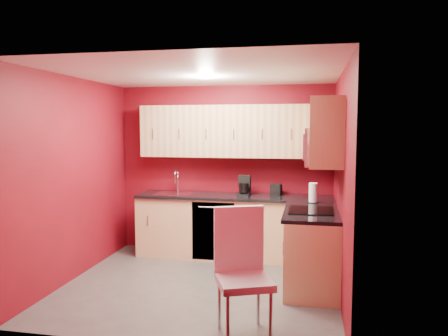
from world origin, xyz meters
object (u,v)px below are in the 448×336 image
(sink, at_px, (174,191))
(paper_towel, at_px, (313,193))
(dining_chair, at_px, (244,274))
(coffee_maker, at_px, (244,186))
(microwave, at_px, (322,147))
(napkin_holder, at_px, (276,190))

(sink, bearing_deg, paper_towel, -12.04)
(sink, xyz_separation_m, dining_chair, (1.40, -2.38, -0.37))
(coffee_maker, bearing_deg, microwave, -39.82)
(sink, bearing_deg, dining_chair, -59.55)
(microwave, height_order, napkin_holder, microwave)
(coffee_maker, distance_m, paper_towel, 1.05)
(napkin_holder, distance_m, paper_towel, 0.76)
(dining_chair, bearing_deg, sink, 98.41)
(microwave, distance_m, napkin_holder, 1.45)
(coffee_maker, xyz_separation_m, napkin_holder, (0.45, 0.14, -0.06))
(coffee_maker, bearing_deg, sink, -177.28)
(microwave, xyz_separation_m, coffee_maker, (-1.05, 0.99, -0.61))
(napkin_holder, bearing_deg, paper_towel, -46.84)
(microwave, distance_m, sink, 2.43)
(napkin_holder, bearing_deg, sink, -175.21)
(microwave, bearing_deg, coffee_maker, 136.79)
(microwave, bearing_deg, paper_towel, 98.51)
(coffee_maker, height_order, paper_towel, coffee_maker)
(sink, relative_size, paper_towel, 2.03)
(microwave, height_order, dining_chair, microwave)
(coffee_maker, relative_size, dining_chair, 0.25)
(microwave, relative_size, sink, 1.46)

